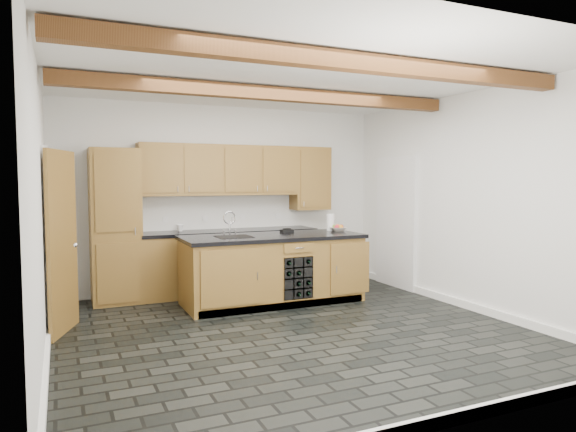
{
  "coord_description": "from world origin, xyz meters",
  "views": [
    {
      "loc": [
        -2.33,
        -5.12,
        1.67
      ],
      "look_at": [
        0.31,
        0.8,
        1.22
      ],
      "focal_mm": 32.0,
      "sensor_mm": 36.0,
      "label": 1
    }
  ],
  "objects_px": {
    "fruit_bowl": "(338,229)",
    "island": "(274,269)",
    "kitchen_scale": "(287,230)",
    "paper_towel": "(330,222)"
  },
  "relations": [
    {
      "from": "fruit_bowl",
      "to": "island",
      "type": "bearing_deg",
      "value": -173.77
    },
    {
      "from": "island",
      "to": "fruit_bowl",
      "type": "height_order",
      "value": "fruit_bowl"
    },
    {
      "from": "kitchen_scale",
      "to": "paper_towel",
      "type": "distance_m",
      "value": 0.71
    },
    {
      "from": "kitchen_scale",
      "to": "fruit_bowl",
      "type": "bearing_deg",
      "value": -14.64
    },
    {
      "from": "fruit_bowl",
      "to": "paper_towel",
      "type": "relative_size",
      "value": 0.99
    },
    {
      "from": "island",
      "to": "paper_towel",
      "type": "bearing_deg",
      "value": 14.02
    },
    {
      "from": "fruit_bowl",
      "to": "paper_towel",
      "type": "distance_m",
      "value": 0.17
    },
    {
      "from": "kitchen_scale",
      "to": "paper_towel",
      "type": "relative_size",
      "value": 0.75
    },
    {
      "from": "island",
      "to": "fruit_bowl",
      "type": "relative_size",
      "value": 10.23
    },
    {
      "from": "island",
      "to": "fruit_bowl",
      "type": "distance_m",
      "value": 1.19
    }
  ]
}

